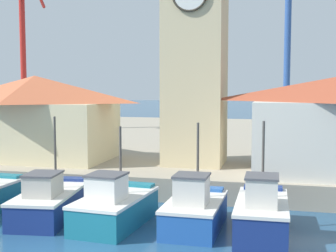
% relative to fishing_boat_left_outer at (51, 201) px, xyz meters
% --- Properties ---
extents(quay_wharf, '(120.00, 40.00, 1.16)m').
position_rel_fishing_boat_left_outer_xyz_m(quay_wharf, '(2.80, 23.60, -0.14)').
color(quay_wharf, '#9E937F').
rests_on(quay_wharf, ground).
extents(fishing_boat_left_outer, '(2.68, 5.14, 4.25)m').
position_rel_fishing_boat_left_outer_xyz_m(fishing_boat_left_outer, '(0.00, 0.00, 0.00)').
color(fishing_boat_left_outer, navy).
rests_on(fishing_boat_left_outer, ground).
extents(fishing_boat_left_inner, '(2.51, 4.57, 3.94)m').
position_rel_fishing_boat_left_outer_xyz_m(fishing_boat_left_inner, '(3.01, -0.37, 0.04)').
color(fishing_boat_left_inner, '#196B7F').
rests_on(fishing_boat_left_inner, ground).
extents(fishing_boat_mid_left, '(2.19, 4.13, 4.12)m').
position_rel_fishing_boat_left_outer_xyz_m(fishing_boat_mid_left, '(6.20, -0.06, 0.04)').
color(fishing_boat_mid_left, '#2356A8').
rests_on(fishing_boat_mid_left, ground).
extents(fishing_boat_center, '(2.06, 4.54, 4.24)m').
position_rel_fishing_boat_left_outer_xyz_m(fishing_boat_center, '(8.77, -0.16, 0.10)').
color(fishing_boat_center, navy).
rests_on(fishing_boat_center, ground).
extents(clock_tower, '(3.76, 3.76, 15.44)m').
position_rel_fishing_boat_left_outer_xyz_m(clock_tower, '(4.67, 8.17, 7.74)').
color(clock_tower, beige).
rests_on(clock_tower, quay_wharf).
extents(warehouse_left, '(9.33, 5.54, 5.00)m').
position_rel_fishing_boat_left_outer_xyz_m(warehouse_left, '(-4.96, 7.63, 3.00)').
color(warehouse_left, beige).
rests_on(warehouse_left, quay_wharf).
extents(port_crane_near, '(3.41, 8.24, 18.30)m').
position_rel_fishing_boat_left_outer_xyz_m(port_crane_near, '(9.80, 24.45, 6.93)').
color(port_crane_near, navy).
rests_on(port_crane_near, quay_wharf).
extents(port_crane_far, '(3.46, 10.42, 17.47)m').
position_rel_fishing_boat_left_outer_xyz_m(port_crane_far, '(-15.54, 24.31, 6.78)').
color(port_crane_far, maroon).
rests_on(port_crane_far, quay_wharf).
extents(dock_worker_near_tower, '(0.34, 0.22, 1.62)m').
position_rel_fishing_boat_left_outer_xyz_m(dock_worker_near_tower, '(8.36, 5.21, 1.28)').
color(dock_worker_near_tower, '#33333D').
rests_on(dock_worker_near_tower, quay_wharf).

